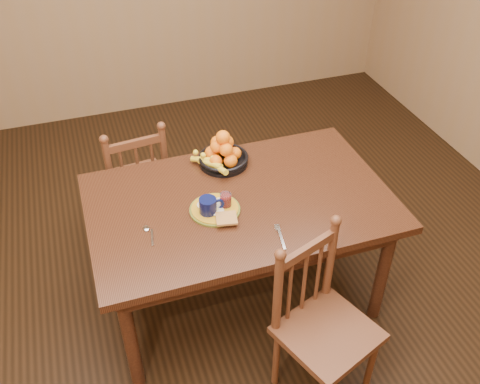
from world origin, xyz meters
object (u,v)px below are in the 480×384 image
object	(u,v)px
chair_near	(322,326)
fruit_bowl	(222,154)
dining_table	(240,212)
chair_far	(136,184)
breakfast_plate	(216,209)
coffee_mug	(209,207)

from	to	relation	value
chair_near	fruit_bowl	size ratio (longest dim) A/B	2.87
dining_table	chair_far	size ratio (longest dim) A/B	1.76
chair_near	fruit_bowl	xyz separation A→B (m)	(-0.18, 1.03, 0.36)
dining_table	chair_near	distance (m)	0.74
chair_far	breakfast_plate	bearing A→B (deg)	105.95
chair_far	chair_near	world-z (taller)	chair_near
fruit_bowl	chair_near	bearing A→B (deg)	-80.23
dining_table	fruit_bowl	size ratio (longest dim) A/B	4.94
dining_table	breakfast_plate	bearing A→B (deg)	-161.30
chair_far	breakfast_plate	size ratio (longest dim) A/B	3.08
dining_table	coffee_mug	size ratio (longest dim) A/B	11.98
dining_table	chair_near	xyz separation A→B (m)	(0.18, -0.69, -0.21)
chair_near	coffee_mug	bearing A→B (deg)	100.30
chair_near	fruit_bowl	distance (m)	1.11
chair_far	fruit_bowl	bearing A→B (deg)	135.08
dining_table	fruit_bowl	distance (m)	0.37
dining_table	chair_far	world-z (taller)	chair_far
chair_far	fruit_bowl	size ratio (longest dim) A/B	2.81
dining_table	chair_far	bearing A→B (deg)	122.91
chair_far	breakfast_plate	world-z (taller)	chair_far
chair_far	breakfast_plate	xyz separation A→B (m)	(0.32, -0.77, 0.32)
chair_near	breakfast_plate	bearing A→B (deg)	97.13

